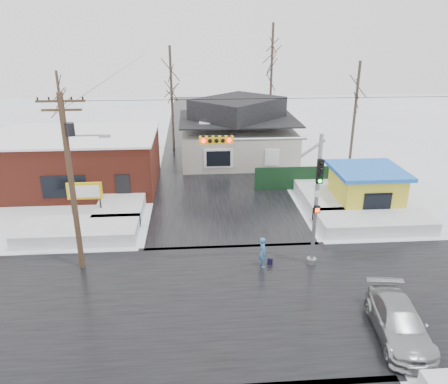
{
  "coord_description": "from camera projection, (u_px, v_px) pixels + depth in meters",
  "views": [
    {
      "loc": [
        -2.09,
        -16.8,
        11.86
      ],
      "look_at": [
        -0.41,
        6.06,
        3.0
      ],
      "focal_mm": 35.0,
      "sensor_mm": 36.0,
      "label": 1
    }
  ],
  "objects": [
    {
      "name": "snowbank_nside_w",
      "position": [
        124.0,
        199.0,
        30.59
      ],
      "size": [
        3.0,
        8.0,
        0.8
      ],
      "primitive_type": "cube",
      "color": "white",
      "rests_on": "ground"
    },
    {
      "name": "tree_far_left",
      "position": [
        171.0,
        68.0,
        41.1
      ],
      "size": [
        3.0,
        3.0,
        10.0
      ],
      "color": "#332821",
      "rests_on": "ground"
    },
    {
      "name": "brick_building",
      "position": [
        77.0,
        160.0,
        33.43
      ],
      "size": [
        12.2,
        8.2,
        4.12
      ],
      "color": "maroon",
      "rests_on": "ground"
    },
    {
      "name": "tree_far_west",
      "position": [
        58.0,
        89.0,
        39.12
      ],
      "size": [
        3.0,
        3.0,
        8.0
      ],
      "color": "#332821",
      "rests_on": "ground"
    },
    {
      "name": "fence",
      "position": [
        307.0,
        178.0,
        33.19
      ],
      "size": [
        8.0,
        0.12,
        1.8
      ],
      "primitive_type": "cube",
      "color": "black",
      "rests_on": "ground"
    },
    {
      "name": "shopping_bag",
      "position": [
        270.0,
        262.0,
        22.91
      ],
      "size": [
        0.3,
        0.17,
        0.35
      ],
      "primitive_type": "cube",
      "rotation": [
        0.0,
        0.0,
        -0.2
      ],
      "color": "black",
      "rests_on": "ground"
    },
    {
      "name": "tree_far_right",
      "position": [
        358.0,
        83.0,
        36.9
      ],
      "size": [
        3.0,
        3.0,
        9.0
      ],
      "color": "#332821",
      "rests_on": "ground"
    },
    {
      "name": "utility_pole",
      "position": [
        72.0,
        174.0,
        20.92
      ],
      "size": [
        3.15,
        0.44,
        9.0
      ],
      "color": "#382619",
      "rests_on": "ground"
    },
    {
      "name": "kiosk",
      "position": [
        366.0,
        188.0,
        29.47
      ],
      "size": [
        4.6,
        4.6,
        2.88
      ],
      "color": "yellow",
      "rests_on": "ground"
    },
    {
      "name": "snowbank_ne",
      "position": [
        374.0,
        222.0,
        27.03
      ],
      "size": [
        7.0,
        3.0,
        0.8
      ],
      "primitive_type": "cube",
      "color": "white",
      "rests_on": "ground"
    },
    {
      "name": "road_ns",
      "position": [
        243.0,
        300.0,
        20.05
      ],
      "size": [
        10.0,
        120.0,
        0.02
      ],
      "primitive_type": "cube",
      "color": "black",
      "rests_on": "ground"
    },
    {
      "name": "tree_far_mid",
      "position": [
        272.0,
        49.0,
        43.07
      ],
      "size": [
        3.0,
        3.0,
        12.0
      ],
      "color": "#332821",
      "rests_on": "ground"
    },
    {
      "name": "pedestrian",
      "position": [
        263.0,
        252.0,
        22.52
      ],
      "size": [
        0.43,
        0.63,
        1.65
      ],
      "primitive_type": "imported",
      "rotation": [
        0.0,
        0.0,
        1.64
      ],
      "color": "teal",
      "rests_on": "ground"
    },
    {
      "name": "ground",
      "position": [
        243.0,
        300.0,
        20.05
      ],
      "size": [
        120.0,
        120.0,
        0.0
      ],
      "primitive_type": "plane",
      "color": "white",
      "rests_on": "ground"
    },
    {
      "name": "traffic_signal",
      "position": [
        287.0,
        184.0,
        21.34
      ],
      "size": [
        6.05,
        0.68,
        7.0
      ],
      "color": "gray",
      "rests_on": "ground"
    },
    {
      "name": "marquee_sign",
      "position": [
        85.0,
        192.0,
        27.57
      ],
      "size": [
        2.2,
        0.21,
        2.55
      ],
      "color": "black",
      "rests_on": "ground"
    },
    {
      "name": "house",
      "position": [
        238.0,
        132.0,
        39.71
      ],
      "size": [
        10.4,
        8.4,
        5.76
      ],
      "color": "beige",
      "rests_on": "ground"
    },
    {
      "name": "snowbank_nside_e",
      "position": [
        320.0,
        193.0,
        31.55
      ],
      "size": [
        3.0,
        8.0,
        0.8
      ],
      "primitive_type": "cube",
      "color": "white",
      "rests_on": "ground"
    },
    {
      "name": "snowbank_nw",
      "position": [
        78.0,
        231.0,
        25.8
      ],
      "size": [
        7.0,
        3.0,
        0.8
      ],
      "primitive_type": "cube",
      "color": "white",
      "rests_on": "ground"
    },
    {
      "name": "road_ew",
      "position": [
        243.0,
        300.0,
        20.05
      ],
      "size": [
        120.0,
        10.0,
        0.02
      ],
      "primitive_type": "cube",
      "color": "black",
      "rests_on": "ground"
    },
    {
      "name": "car",
      "position": [
        399.0,
        322.0,
        17.49
      ],
      "size": [
        2.45,
        4.84,
        1.35
      ],
      "primitive_type": "imported",
      "rotation": [
        0.0,
        0.0,
        -0.12
      ],
      "color": "#A1A4A8",
      "rests_on": "ground"
    }
  ]
}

